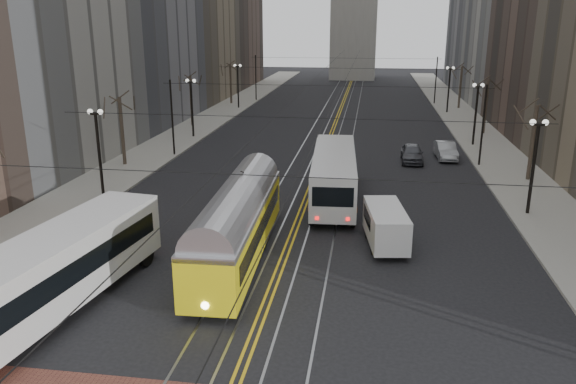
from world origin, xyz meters
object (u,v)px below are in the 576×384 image
(cargo_van, at_px, (385,227))
(sedan_silver, at_px, (446,150))
(streetcar, at_px, (238,230))
(rear_bus, at_px, (334,177))
(transit_bus, at_px, (49,278))
(sedan_grey, at_px, (412,153))

(cargo_van, relative_size, sedan_silver, 1.07)
(streetcar, relative_size, sedan_silver, 2.97)
(rear_bus, height_order, cargo_van, rear_bus)
(streetcar, relative_size, cargo_van, 2.78)
(transit_bus, xyz_separation_m, sedan_grey, (15.87, 28.29, -0.87))
(streetcar, height_order, cargo_van, streetcar)
(streetcar, relative_size, sedan_grey, 2.98)
(rear_bus, bearing_deg, streetcar, -114.57)
(sedan_grey, distance_m, sedan_silver, 3.32)
(transit_bus, relative_size, sedan_silver, 2.95)
(sedan_silver, bearing_deg, cargo_van, -107.44)
(cargo_van, height_order, sedan_silver, cargo_van)
(streetcar, bearing_deg, sedan_silver, 59.48)
(rear_bus, distance_m, cargo_van, 8.18)
(cargo_van, xyz_separation_m, sedan_silver, (5.49, 20.60, -0.31))
(transit_bus, distance_m, sedan_silver, 35.29)
(rear_bus, height_order, sedan_grey, rear_bus)
(rear_bus, relative_size, sedan_silver, 2.79)
(transit_bus, xyz_separation_m, streetcar, (6.10, 6.52, -0.08))
(sedan_grey, bearing_deg, streetcar, -113.62)
(cargo_van, height_order, sedan_grey, cargo_van)
(streetcar, height_order, sedan_grey, streetcar)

